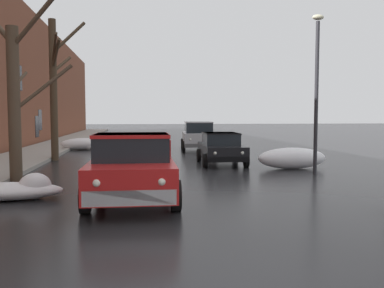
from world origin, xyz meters
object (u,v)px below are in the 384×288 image
bare_tree_mid_block (55,84)px  suv_silver_parked_kerbside_mid (198,135)px  sedan_black_parked_kerbside_close (221,147)px  pickup_truck_red_approaching_near_lane (133,166)px  street_lamp_post (317,86)px  bare_tree_second_along_sidewalk (15,93)px

bare_tree_mid_block → suv_silver_parked_kerbside_mid: size_ratio=1.56×
bare_tree_mid_block → sedan_black_parked_kerbside_close: (7.70, -2.58, -2.99)m
pickup_truck_red_approaching_near_lane → street_lamp_post: size_ratio=0.92×
bare_tree_mid_block → street_lamp_post: bearing=-30.5°
bare_tree_second_along_sidewalk → bare_tree_mid_block: size_ratio=0.90×
pickup_truck_red_approaching_near_lane → sedan_black_parked_kerbside_close: pickup_truck_red_approaching_near_lane is taller
bare_tree_second_along_sidewalk → street_lamp_post: (10.59, 0.32, 0.36)m
bare_tree_second_along_sidewalk → bare_tree_mid_block: (0.05, 6.54, 0.79)m
sedan_black_parked_kerbside_close → suv_silver_parked_kerbside_mid: 7.25m
bare_tree_second_along_sidewalk → sedan_black_parked_kerbside_close: bearing=27.1°
bare_tree_mid_block → pickup_truck_red_approaching_near_lane: size_ratio=1.28×
bare_tree_second_along_sidewalk → pickup_truck_red_approaching_near_lane: bare_tree_second_along_sidewalk is taller
bare_tree_second_along_sidewalk → street_lamp_post: bearing=1.7°
bare_tree_second_along_sidewalk → street_lamp_post: size_ratio=1.06×
bare_tree_second_along_sidewalk → bare_tree_mid_block: 6.59m
suv_silver_parked_kerbside_mid → bare_tree_second_along_sidewalk: bearing=-124.9°
bare_tree_second_along_sidewalk → suv_silver_parked_kerbside_mid: bearing=55.1°
bare_tree_second_along_sidewalk → suv_silver_parked_kerbside_mid: (7.81, 11.21, -1.96)m
pickup_truck_red_approaching_near_lane → sedan_black_parked_kerbside_close: (3.91, 7.37, -0.13)m
bare_tree_mid_block → suv_silver_parked_kerbside_mid: (7.75, 4.67, -2.75)m
pickup_truck_red_approaching_near_lane → street_lamp_post: 8.08m
sedan_black_parked_kerbside_close → bare_tree_mid_block: bearing=161.5°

